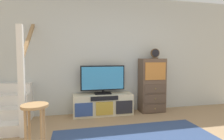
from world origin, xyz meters
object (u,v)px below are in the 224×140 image
(media_console, at_px, (103,104))
(television, at_px, (103,79))
(side_cabinet, at_px, (152,85))
(desk_clock, at_px, (155,54))
(bar_stool_near, at_px, (35,117))

(media_console, height_order, television, television)
(side_cabinet, distance_m, desk_clock, 0.75)
(side_cabinet, height_order, desk_clock, desk_clock)
(media_console, distance_m, desk_clock, 1.68)
(television, height_order, bar_stool_near, television)
(desk_clock, bearing_deg, side_cabinet, 165.92)
(desk_clock, xyz_separation_m, bar_stool_near, (-2.37, -1.41, -0.87))
(media_console, xyz_separation_m, bar_stool_near, (-1.14, -1.42, 0.27))
(bar_stool_near, bearing_deg, desk_clock, 30.76)
(side_cabinet, relative_size, desk_clock, 5.39)
(television, xyz_separation_m, bar_stool_near, (-1.14, -1.44, -0.30))
(desk_clock, bearing_deg, bar_stool_near, -149.24)
(television, height_order, side_cabinet, side_cabinet)
(media_console, distance_m, bar_stool_near, 1.84)
(media_console, height_order, side_cabinet, side_cabinet)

